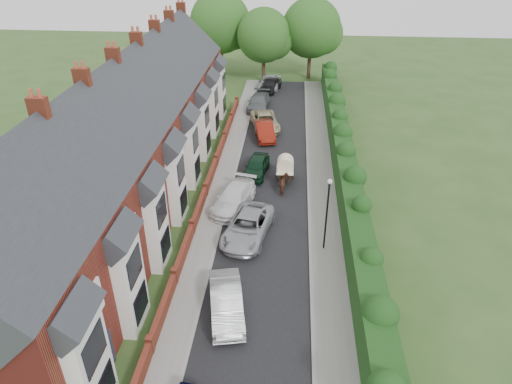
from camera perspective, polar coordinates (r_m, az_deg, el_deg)
ground at (r=26.81m, az=1.38°, el=-12.00°), size 140.00×140.00×0.00m
road at (r=35.70m, az=1.69°, el=0.04°), size 6.00×58.00×0.02m
pavement_hedge_side at (r=35.74m, az=8.26°, el=-0.17°), size 2.20×58.00×0.12m
pavement_house_side at (r=36.05m, az=-4.43°, el=0.37°), size 1.70×58.00×0.12m
kerb_hedge_side at (r=35.67m, az=6.58°, el=-0.09°), size 0.18×58.00×0.13m
kerb_house_side at (r=35.93m, az=-3.17°, el=0.32°), size 0.18×58.00×0.13m
hedge at (r=35.16m, az=11.37°, el=1.87°), size 2.10×58.00×2.85m
terrace_row at (r=34.79m, az=-15.71°, el=6.26°), size 9.05×40.50×11.50m
garden_wall_row at (r=35.16m, az=-6.31°, el=0.19°), size 0.35×40.35×1.10m
lamppost at (r=28.08m, az=8.92°, el=-1.74°), size 0.32×0.32×5.16m
tree_far_left at (r=61.19m, az=1.32°, el=18.83°), size 7.14×6.80×9.29m
tree_far_right at (r=62.97m, az=7.28°, el=19.51°), size 7.98×7.60×10.31m
tree_far_back at (r=64.57m, az=-4.10°, el=20.20°), size 8.40×8.00×10.82m
car_silver_a at (r=24.94m, az=-3.71°, el=-13.57°), size 2.59×5.01×1.57m
car_silver_b at (r=30.31m, az=-1.04°, el=-4.35°), size 3.61×6.03×1.57m
car_white at (r=33.42m, az=-2.82°, el=-0.77°), size 3.38×5.69×1.54m
car_green at (r=37.89m, az=0.04°, el=3.23°), size 2.26×4.51×1.48m
car_red at (r=44.70m, az=1.07°, el=7.71°), size 2.55×4.96×1.56m
car_beige at (r=46.94m, az=1.13°, el=8.83°), size 3.68×5.89×1.52m
car_grey at (r=52.24m, az=0.35°, el=11.16°), size 2.56×5.57×1.58m
car_black at (r=58.33m, az=1.81°, el=13.25°), size 3.00×5.01×1.60m
horse at (r=35.36m, az=3.56°, el=0.95°), size 0.77×1.65×1.39m
horse_cart at (r=36.64m, az=3.67°, el=3.12°), size 1.41×3.11×2.25m
car_extra_far at (r=59.44m, az=1.72°, el=13.51°), size 2.87×5.40×1.45m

